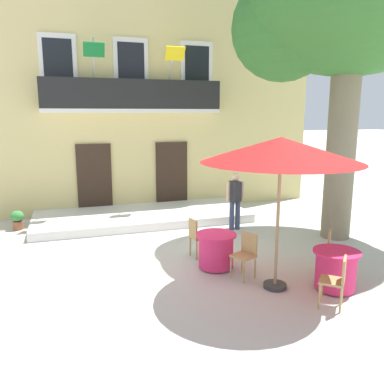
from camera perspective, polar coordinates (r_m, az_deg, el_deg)
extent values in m
plane|color=beige|center=(9.11, 1.79, -9.60)|extent=(120.00, 120.00, 0.00)
cube|color=#DBC67F|center=(15.18, -9.98, 13.02)|extent=(13.00, 4.00, 7.50)
cube|color=#332319|center=(13.18, -13.96, 1.80)|extent=(1.10, 0.08, 2.30)
cube|color=#332319|center=(13.60, -2.97, 2.40)|extent=(1.10, 0.08, 2.30)
cube|color=silver|center=(13.05, -18.84, 16.88)|extent=(1.10, 0.08, 1.90)
cube|color=black|center=(13.02, -18.84, 16.89)|extent=(0.84, 0.04, 1.60)
cube|color=silver|center=(13.22, -8.83, 17.25)|extent=(1.10, 0.08, 1.90)
cube|color=black|center=(13.20, -8.81, 17.26)|extent=(0.84, 0.04, 1.60)
cube|color=silver|center=(13.75, 0.68, 17.14)|extent=(1.10, 0.08, 1.90)
cube|color=black|center=(13.72, 0.72, 17.15)|extent=(0.84, 0.04, 1.60)
cube|color=silver|center=(12.87, -8.44, 11.58)|extent=(5.60, 0.65, 0.12)
cube|color=black|center=(12.59, -8.28, 13.92)|extent=(5.60, 0.06, 0.90)
cylinder|color=#B2B2B7|center=(12.64, -14.14, 17.79)|extent=(0.04, 0.95, 1.33)
cube|color=#146B2D|center=(12.24, -14.06, 19.44)|extent=(0.60, 0.29, 0.38)
cylinder|color=#B2B2B7|center=(13.04, -3.03, 17.89)|extent=(0.04, 0.95, 1.33)
cube|color=yellow|center=(12.65, -2.49, 19.47)|extent=(0.60, 0.29, 0.38)
cylinder|color=#995638|center=(12.72, -18.99, 12.03)|extent=(0.30, 0.30, 0.29)
ellipsoid|color=#4C8E38|center=(12.73, -19.09, 13.61)|extent=(0.39, 0.39, 0.41)
cylinder|color=#995638|center=(12.79, -11.95, 12.34)|extent=(0.33, 0.33, 0.27)
ellipsoid|color=#38843D|center=(12.80, -12.00, 13.52)|extent=(0.43, 0.43, 0.26)
cylinder|color=#47423D|center=(13.05, -5.08, 12.42)|extent=(0.34, 0.34, 0.23)
ellipsoid|color=#38843D|center=(13.05, -5.10, 13.48)|extent=(0.44, 0.44, 0.26)
cylinder|color=slate|center=(13.47, 1.44, 12.49)|extent=(0.31, 0.31, 0.26)
ellipsoid|color=#2D7533|center=(13.48, 1.45, 14.08)|extent=(0.41, 0.41, 0.49)
cube|color=silver|center=(12.30, -7.25, -3.51)|extent=(6.44, 2.62, 0.25)
cylinder|color=#7F755B|center=(10.90, 20.75, 4.75)|extent=(0.74, 0.74, 4.29)
ellipsoid|color=#33702D|center=(11.12, 22.14, 23.41)|extent=(5.23, 4.71, 3.14)
sphere|color=#33702D|center=(10.77, 13.20, 22.19)|extent=(2.62, 2.62, 2.62)
cylinder|color=#E52D66|center=(7.94, 20.12, -10.68)|extent=(0.74, 0.74, 0.68)
cylinder|color=#E52D66|center=(7.82, 20.30, -8.16)|extent=(0.86, 0.86, 0.04)
cylinder|color=#2D2823|center=(8.08, 19.94, -13.02)|extent=(0.44, 0.44, 0.03)
cylinder|color=tan|center=(8.86, 21.46, -9.50)|extent=(0.04, 0.04, 0.45)
cylinder|color=tan|center=(8.54, 21.40, -10.28)|extent=(0.04, 0.04, 0.45)
cylinder|color=tan|center=(8.86, 19.24, -9.32)|extent=(0.04, 0.04, 0.45)
cylinder|color=tan|center=(8.54, 19.09, -10.09)|extent=(0.04, 0.04, 0.45)
cube|color=tan|center=(8.61, 20.41, -8.27)|extent=(0.56, 0.56, 0.04)
cube|color=tan|center=(8.55, 19.30, -6.72)|extent=(0.28, 0.32, 0.42)
cylinder|color=tan|center=(7.17, 17.98, -14.25)|extent=(0.04, 0.04, 0.45)
cylinder|color=tan|center=(7.48, 18.31, -13.17)|extent=(0.04, 0.04, 0.45)
cylinder|color=tan|center=(7.15, 20.77, -14.52)|extent=(0.04, 0.04, 0.45)
cylinder|color=tan|center=(7.46, 20.98, -13.43)|extent=(0.04, 0.04, 0.45)
cube|color=tan|center=(7.21, 19.64, -12.07)|extent=(0.57, 0.57, 0.04)
cube|color=tan|center=(7.12, 21.23, -10.50)|extent=(0.29, 0.31, 0.42)
cylinder|color=#E52D66|center=(8.47, 3.50, -8.60)|extent=(0.74, 0.74, 0.68)
cylinder|color=#E52D66|center=(8.36, 3.53, -6.21)|extent=(0.86, 0.86, 0.04)
cylinder|color=#2D2823|center=(8.60, 3.47, -10.82)|extent=(0.44, 0.44, 0.03)
cylinder|color=tan|center=(7.84, 7.57, -11.50)|extent=(0.04, 0.04, 0.45)
cylinder|color=tan|center=(8.04, 5.68, -10.85)|extent=(0.04, 0.04, 0.45)
cylinder|color=tan|center=(8.09, 9.14, -10.82)|extent=(0.04, 0.04, 0.45)
cylinder|color=tan|center=(8.28, 7.26, -10.22)|extent=(0.04, 0.04, 0.45)
cube|color=tan|center=(7.97, 7.46, -9.21)|extent=(0.53, 0.53, 0.04)
cube|color=tan|center=(8.03, 8.33, -7.35)|extent=(0.20, 0.36, 0.42)
cylinder|color=tan|center=(9.36, 1.62, -7.56)|extent=(0.04, 0.04, 0.45)
cylinder|color=tan|center=(9.08, 2.62, -8.18)|extent=(0.04, 0.04, 0.45)
cylinder|color=tan|center=(9.22, -0.27, -7.86)|extent=(0.04, 0.04, 0.45)
cylinder|color=tan|center=(8.93, 0.68, -8.51)|extent=(0.04, 0.04, 0.45)
cube|color=tan|center=(9.07, 1.17, -6.56)|extent=(0.45, 0.45, 0.04)
cube|color=tan|center=(8.92, 0.14, -5.31)|extent=(0.09, 0.38, 0.42)
cylinder|color=#997A56|center=(7.41, 12.33, -4.42)|extent=(0.06, 0.06, 2.55)
cylinder|color=#333333|center=(7.83, 11.94, -13.16)|extent=(0.44, 0.44, 0.08)
cone|color=#B21E1E|center=(7.17, 12.78, 6.02)|extent=(2.90, 2.90, 0.45)
cylinder|color=#995638|center=(12.29, -23.96, -4.45)|extent=(0.27, 0.27, 0.24)
ellipsoid|color=#38843D|center=(12.22, -24.06, -3.21)|extent=(0.36, 0.36, 0.31)
cylinder|color=#384260|center=(11.20, 5.80, -3.40)|extent=(0.14, 0.14, 0.84)
cylinder|color=#384260|center=(11.28, 6.64, -3.32)|extent=(0.14, 0.14, 0.84)
cube|color=#2D2D33|center=(11.08, 6.30, 0.14)|extent=(0.25, 0.36, 0.56)
sphere|color=beige|center=(11.01, 6.34, 2.18)|extent=(0.22, 0.22, 0.22)
cylinder|color=beige|center=(11.00, 5.25, 0.07)|extent=(0.09, 0.09, 0.52)
cylinder|color=beige|center=(11.18, 7.33, 0.21)|extent=(0.09, 0.09, 0.52)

